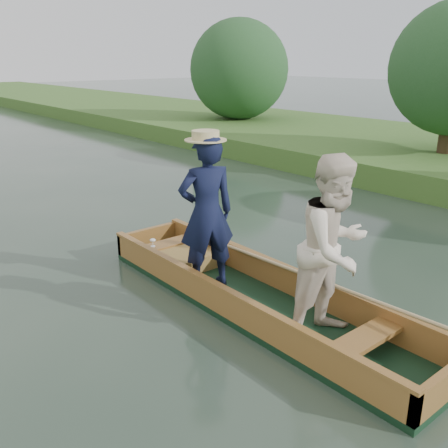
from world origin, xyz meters
TOP-DOWN VIEW (x-y plane):
  - ground at (0.00, 0.00)m, footprint 120.00×120.00m
  - trees_far at (0.98, 9.76)m, footprint 23.17×16.84m
  - punt at (0.02, -0.23)m, footprint 1.18×5.00m

SIDE VIEW (x-z plane):
  - ground at x=0.00m, z-range 0.00..0.00m
  - punt at x=0.02m, z-range -0.25..1.87m
  - trees_far at x=0.98m, z-range 0.21..4.66m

